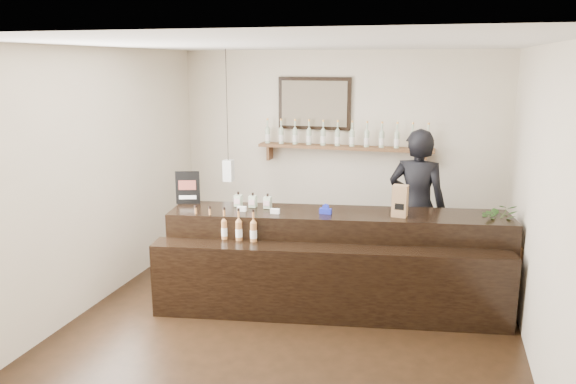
# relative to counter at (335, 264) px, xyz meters

# --- Properties ---
(ground) EXTENTS (5.00, 5.00, 0.00)m
(ground) POSITION_rel_counter_xyz_m (-0.33, -0.56, -0.49)
(ground) COLOR black
(ground) RESTS_ON ground
(room_shell) EXTENTS (5.00, 5.00, 5.00)m
(room_shell) POSITION_rel_counter_xyz_m (-0.33, -0.56, 1.22)
(room_shell) COLOR beige
(room_shell) RESTS_ON ground
(back_wall_decor) EXTENTS (2.66, 0.96, 1.69)m
(back_wall_decor) POSITION_rel_counter_xyz_m (-0.47, 1.81, 1.27)
(back_wall_decor) COLOR brown
(back_wall_decor) RESTS_ON ground
(counter) EXTENTS (3.76, 1.54, 1.21)m
(counter) POSITION_rel_counter_xyz_m (0.00, 0.00, 0.00)
(counter) COLOR black
(counter) RESTS_ON ground
(promo_sign) EXTENTS (0.27, 0.10, 0.39)m
(promo_sign) POSITION_rel_counter_xyz_m (-1.74, 0.04, 0.74)
(promo_sign) COLOR black
(promo_sign) RESTS_ON counter
(paper_bag) EXTENTS (0.17, 0.14, 0.34)m
(paper_bag) POSITION_rel_counter_xyz_m (0.66, 0.14, 0.72)
(paper_bag) COLOR #8C6543
(paper_bag) RESTS_ON counter
(tape_dispenser) EXTENTS (0.13, 0.06, 0.11)m
(tape_dispenser) POSITION_rel_counter_xyz_m (-0.12, 0.04, 0.59)
(tape_dispenser) COLOR #1824AC
(tape_dispenser) RESTS_ON counter
(side_cabinet) EXTENTS (0.49, 0.61, 0.78)m
(side_cabinet) POSITION_rel_counter_xyz_m (1.67, 0.40, -0.09)
(side_cabinet) COLOR brown
(side_cabinet) RESTS_ON ground
(potted_plant) EXTENTS (0.42, 0.38, 0.41)m
(potted_plant) POSITION_rel_counter_xyz_m (1.67, 0.40, 0.51)
(potted_plant) COLOR #3B6829
(potted_plant) RESTS_ON side_cabinet
(shopkeeper) EXTENTS (0.84, 0.61, 2.13)m
(shopkeeper) POSITION_rel_counter_xyz_m (0.81, 0.99, 0.58)
(shopkeeper) COLOR black
(shopkeeper) RESTS_ON ground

